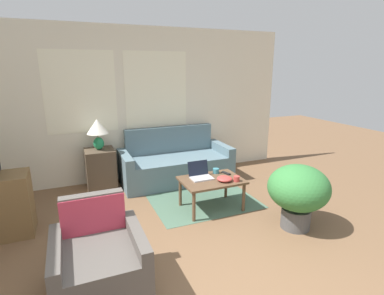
{
  "coord_description": "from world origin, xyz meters",
  "views": [
    {
      "loc": [
        -0.92,
        -1.66,
        1.94
      ],
      "look_at": [
        0.78,
        2.41,
        0.75
      ],
      "focal_mm": 28.0,
      "sensor_mm": 36.0,
      "label": 1
    }
  ],
  "objects_px": {
    "armchair": "(99,264)",
    "potted_plant": "(298,191)",
    "cup_navy": "(237,179)",
    "table_lamp": "(98,129)",
    "snack_bowl": "(225,179)",
    "tv_remote": "(226,173)",
    "couch": "(175,165)",
    "cup_yellow": "(216,171)",
    "laptop": "(200,174)",
    "coffee_table": "(212,183)"
  },
  "relations": [
    {
      "from": "couch",
      "to": "table_lamp",
      "type": "distance_m",
      "value": 1.44
    },
    {
      "from": "snack_bowl",
      "to": "tv_remote",
      "type": "relative_size",
      "value": 1.36
    },
    {
      "from": "table_lamp",
      "to": "cup_yellow",
      "type": "distance_m",
      "value": 1.97
    },
    {
      "from": "armchair",
      "to": "table_lamp",
      "type": "relative_size",
      "value": 1.65
    },
    {
      "from": "cup_navy",
      "to": "laptop",
      "type": "bearing_deg",
      "value": 142.23
    },
    {
      "from": "table_lamp",
      "to": "snack_bowl",
      "type": "distance_m",
      "value": 2.15
    },
    {
      "from": "coffee_table",
      "to": "potted_plant",
      "type": "xyz_separation_m",
      "value": [
        0.73,
        -0.88,
        0.11
      ]
    },
    {
      "from": "laptop",
      "to": "cup_navy",
      "type": "distance_m",
      "value": 0.51
    },
    {
      "from": "tv_remote",
      "to": "couch",
      "type": "bearing_deg",
      "value": 108.47
    },
    {
      "from": "armchair",
      "to": "cup_yellow",
      "type": "distance_m",
      "value": 2.19
    },
    {
      "from": "armchair",
      "to": "tv_remote",
      "type": "height_order",
      "value": "armchair"
    },
    {
      "from": "table_lamp",
      "to": "potted_plant",
      "type": "distance_m",
      "value": 3.08
    },
    {
      "from": "cup_yellow",
      "to": "potted_plant",
      "type": "bearing_deg",
      "value": -62.03
    },
    {
      "from": "laptop",
      "to": "tv_remote",
      "type": "relative_size",
      "value": 1.91
    },
    {
      "from": "coffee_table",
      "to": "tv_remote",
      "type": "xyz_separation_m",
      "value": [
        0.29,
        0.11,
        0.06
      ]
    },
    {
      "from": "cup_navy",
      "to": "potted_plant",
      "type": "relative_size",
      "value": 0.1
    },
    {
      "from": "armchair",
      "to": "laptop",
      "type": "relative_size",
      "value": 2.72
    },
    {
      "from": "table_lamp",
      "to": "tv_remote",
      "type": "height_order",
      "value": "table_lamp"
    },
    {
      "from": "coffee_table",
      "to": "potted_plant",
      "type": "distance_m",
      "value": 1.15
    },
    {
      "from": "snack_bowl",
      "to": "cup_navy",
      "type": "bearing_deg",
      "value": -26.36
    },
    {
      "from": "potted_plant",
      "to": "couch",
      "type": "bearing_deg",
      "value": 111.22
    },
    {
      "from": "table_lamp",
      "to": "laptop",
      "type": "bearing_deg",
      "value": -45.51
    },
    {
      "from": "laptop",
      "to": "cup_yellow",
      "type": "bearing_deg",
      "value": 16.49
    },
    {
      "from": "snack_bowl",
      "to": "potted_plant",
      "type": "xyz_separation_m",
      "value": [
        0.6,
        -0.75,
        0.02
      ]
    },
    {
      "from": "laptop",
      "to": "tv_remote",
      "type": "bearing_deg",
      "value": 0.31
    },
    {
      "from": "couch",
      "to": "armchair",
      "type": "distance_m",
      "value": 2.77
    },
    {
      "from": "armchair",
      "to": "potted_plant",
      "type": "relative_size",
      "value": 1.0
    },
    {
      "from": "table_lamp",
      "to": "potted_plant",
      "type": "bearing_deg",
      "value": -47.0
    },
    {
      "from": "couch",
      "to": "tv_remote",
      "type": "height_order",
      "value": "couch"
    },
    {
      "from": "table_lamp",
      "to": "potted_plant",
      "type": "height_order",
      "value": "table_lamp"
    },
    {
      "from": "coffee_table",
      "to": "snack_bowl",
      "type": "bearing_deg",
      "value": -44.16
    },
    {
      "from": "couch",
      "to": "cup_yellow",
      "type": "height_order",
      "value": "couch"
    },
    {
      "from": "coffee_table",
      "to": "potted_plant",
      "type": "bearing_deg",
      "value": -50.01
    },
    {
      "from": "cup_navy",
      "to": "table_lamp",
      "type": "bearing_deg",
      "value": 136.23
    },
    {
      "from": "table_lamp",
      "to": "cup_yellow",
      "type": "height_order",
      "value": "table_lamp"
    },
    {
      "from": "couch",
      "to": "snack_bowl",
      "type": "height_order",
      "value": "couch"
    },
    {
      "from": "laptop",
      "to": "cup_yellow",
      "type": "distance_m",
      "value": 0.3
    },
    {
      "from": "table_lamp",
      "to": "armchair",
      "type": "bearing_deg",
      "value": -96.7
    },
    {
      "from": "cup_navy",
      "to": "armchair",
      "type": "bearing_deg",
      "value": -155.76
    },
    {
      "from": "potted_plant",
      "to": "snack_bowl",
      "type": "bearing_deg",
      "value": 128.87
    },
    {
      "from": "table_lamp",
      "to": "laptop",
      "type": "xyz_separation_m",
      "value": [
        1.22,
        -1.24,
        -0.5
      ]
    },
    {
      "from": "table_lamp",
      "to": "potted_plant",
      "type": "relative_size",
      "value": 0.61
    },
    {
      "from": "armchair",
      "to": "potted_plant",
      "type": "distance_m",
      "value": 2.37
    },
    {
      "from": "tv_remote",
      "to": "cup_navy",
      "type": "bearing_deg",
      "value": -92.05
    },
    {
      "from": "table_lamp",
      "to": "coffee_table",
      "type": "relative_size",
      "value": 0.58
    },
    {
      "from": "table_lamp",
      "to": "potted_plant",
      "type": "xyz_separation_m",
      "value": [
        2.07,
        -2.22,
        -0.5
      ]
    },
    {
      "from": "laptop",
      "to": "cup_navy",
      "type": "height_order",
      "value": "laptop"
    },
    {
      "from": "couch",
      "to": "coffee_table",
      "type": "distance_m",
      "value": 1.26
    },
    {
      "from": "armchair",
      "to": "cup_navy",
      "type": "distance_m",
      "value": 2.09
    },
    {
      "from": "cup_yellow",
      "to": "snack_bowl",
      "type": "height_order",
      "value": "cup_yellow"
    }
  ]
}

